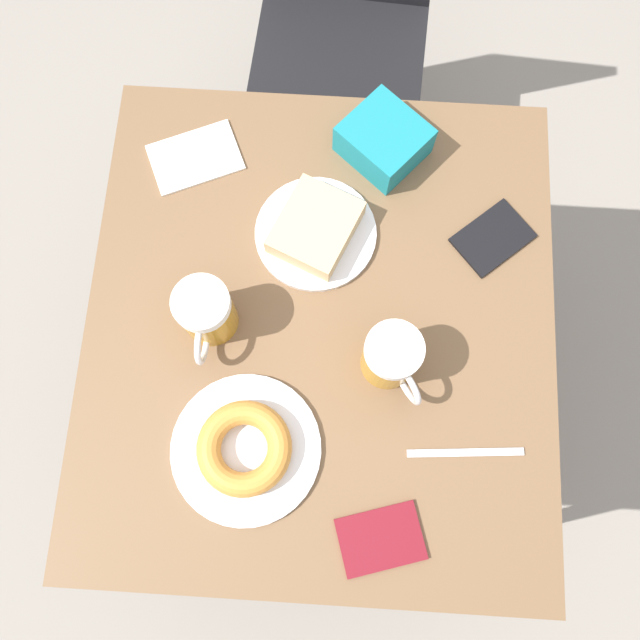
{
  "coord_description": "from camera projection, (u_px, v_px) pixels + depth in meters",
  "views": [
    {
      "loc": [
        0.02,
        -0.26,
        1.73
      ],
      "look_at": [
        0.0,
        0.0,
        0.74
      ],
      "focal_mm": 35.0,
      "sensor_mm": 36.0,
      "label": 1
    }
  ],
  "objects": [
    {
      "name": "chair",
      "position": [
        343.0,
        5.0,
        1.42
      ],
      "size": [
        0.43,
        0.43,
        0.87
      ],
      "rotation": [
        0.0,
        0.0,
        -0.07
      ],
      "color": "black",
      "rests_on": "ground_plane"
    },
    {
      "name": "passport_far_edge",
      "position": [
        381.0,
        539.0,
        0.95
      ],
      "size": [
        0.15,
        0.12,
        0.01
      ],
      "rotation": [
        0.0,
        0.0,
        1.86
      ],
      "color": "maroon",
      "rests_on": "table"
    },
    {
      "name": "ground_plane",
      "position": [
        320.0,
        388.0,
        1.74
      ],
      "size": [
        8.0,
        8.0,
        0.0
      ],
      "primitive_type": "plane",
      "color": "gray"
    },
    {
      "name": "plate_with_donut",
      "position": [
        245.0,
        449.0,
        0.96
      ],
      "size": [
        0.24,
        0.24,
        0.05
      ],
      "color": "silver",
      "rests_on": "table"
    },
    {
      "name": "table",
      "position": [
        320.0,
        333.0,
        1.1
      ],
      "size": [
        0.78,
        0.86,
        0.72
      ],
      "color": "brown",
      "rests_on": "ground_plane"
    },
    {
      "name": "plate_with_cake",
      "position": [
        316.0,
        230.0,
        1.06
      ],
      "size": [
        0.21,
        0.21,
        0.05
      ],
      "color": "silver",
      "rests_on": "table"
    },
    {
      "name": "passport_near_edge",
      "position": [
        493.0,
        238.0,
        1.07
      ],
      "size": [
        0.15,
        0.15,
        0.01
      ],
      "rotation": [
        0.0,
        0.0,
        5.42
      ],
      "color": "black",
      "rests_on": "table"
    },
    {
      "name": "beer_mug_center",
      "position": [
        392.0,
        358.0,
        0.96
      ],
      "size": [
        0.09,
        0.12,
        0.12
      ],
      "color": "#C68C23",
      "rests_on": "table"
    },
    {
      "name": "napkin_folded",
      "position": [
        195.0,
        157.0,
        1.11
      ],
      "size": [
        0.18,
        0.16,
        0.0
      ],
      "rotation": [
        0.0,
        0.0,
        3.56
      ],
      "color": "white",
      "rests_on": "table"
    },
    {
      "name": "beer_mug_left",
      "position": [
        206.0,
        313.0,
        0.98
      ],
      "size": [
        0.09,
        0.13,
        0.12
      ],
      "color": "#C68C23",
      "rests_on": "table"
    },
    {
      "name": "blue_pouch",
      "position": [
        384.0,
        140.0,
        1.08
      ],
      "size": [
        0.18,
        0.18,
        0.07
      ],
      "rotation": [
        0.0,
        0.0,
        5.57
      ],
      "color": "teal",
      "rests_on": "table"
    },
    {
      "name": "fork",
      "position": [
        465.0,
        453.0,
        0.98
      ],
      "size": [
        0.18,
        0.03,
        0.0
      ],
      "rotation": [
        0.0,
        0.0,
        1.65
      ],
      "color": "silver",
      "rests_on": "table"
    }
  ]
}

